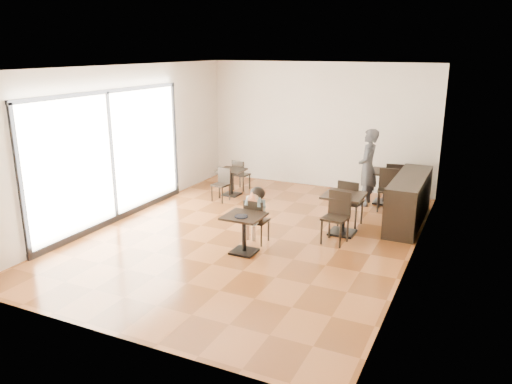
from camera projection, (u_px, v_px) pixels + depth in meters
The scene contains 23 objects.
floor at pixel (252, 234), 9.82m from camera, with size 6.00×8.00×0.01m, color brown.
ceiling at pixel (252, 67), 8.92m from camera, with size 6.00×8.00×0.01m, color silver.
wall_back at pixel (319, 126), 12.84m from camera, with size 6.00×0.01×3.20m, color silver.
wall_front at pixel (105, 218), 5.90m from camera, with size 6.00×0.01×3.20m, color silver.
wall_left at pixel (125, 142), 10.60m from camera, with size 0.01×8.00×3.20m, color silver.
wall_right at pixel (417, 171), 8.14m from camera, with size 0.01×8.00×3.20m, color silver.
storefront_window at pixel (111, 156), 10.21m from camera, with size 0.04×4.50×2.60m, color white.
child_table at pixel (244, 234), 8.85m from camera, with size 0.67×0.67×0.71m, color black, non-canonical shape.
child_chair at pixel (257, 221), 9.31m from camera, with size 0.38×0.38×0.85m, color black, non-canonical shape.
child at pixel (257, 215), 9.28m from camera, with size 0.38×0.54×1.07m, color slate, non-canonical shape.
plate at pixel (241, 216), 8.66m from camera, with size 0.24×0.24×0.01m, color black.
pizza_slice at pixel (253, 198), 9.00m from camera, with size 0.25×0.19×0.06m, color #EFDA7F, non-canonical shape.
adult_patron at pixel (368, 168), 11.43m from camera, with size 0.65×0.43×1.78m, color #37373C.
cafe_table_mid at pixel (343, 214), 9.75m from camera, with size 0.76×0.76×0.81m, color black, non-canonical shape.
cafe_table_left at pixel (231, 182), 12.35m from camera, with size 0.62×0.62×0.65m, color black, non-canonical shape.
cafe_table_back at pixel (385, 187), 11.68m from camera, with size 0.73×0.73×0.78m, color black, non-canonical shape.
chair_mid_a at pixel (351, 202), 10.21m from camera, with size 0.44×0.44×0.97m, color black, non-canonical shape.
chair_mid_b at pixel (335, 219), 9.25m from camera, with size 0.44×0.44×0.97m, color black, non-canonical shape.
chair_left_a at pixel (241, 175), 12.80m from camera, with size 0.35×0.35×0.78m, color black, non-canonical shape.
chair_left_b at pixel (221, 185), 11.85m from camera, with size 0.35×0.35×0.78m, color black, non-canonical shape.
chair_back_a at pixel (395, 182), 11.87m from camera, with size 0.42×0.42×0.93m, color black, non-canonical shape.
chair_back_b at pixel (387, 191), 11.11m from camera, with size 0.42×0.42×0.93m, color black, non-canonical shape.
service_counter at pixel (409, 200), 10.33m from camera, with size 0.60×2.40×1.00m, color black.
Camera 1 is at (4.00, -8.28, 3.54)m, focal length 35.00 mm.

